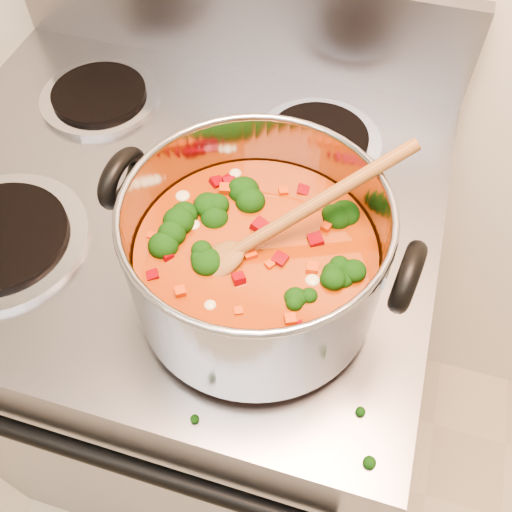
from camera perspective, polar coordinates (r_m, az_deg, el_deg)
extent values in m
cube|color=gray|center=(1.19, -5.85, -8.36)|extent=(0.75, 0.65, 0.92)
cube|color=gray|center=(0.98, -2.12, 22.77)|extent=(0.75, 0.03, 0.16)
cylinder|color=black|center=(0.78, -17.07, -18.16)|extent=(0.64, 0.02, 0.02)
cylinder|color=#A5A5AD|center=(0.81, -24.16, 1.50)|extent=(0.23, 0.23, 0.01)
cylinder|color=#A5A5AD|center=(0.68, 0.68, -5.10)|extent=(0.23, 0.23, 0.01)
cylinder|color=black|center=(0.68, 0.69, -4.76)|extent=(0.18, 0.18, 0.01)
cylinder|color=#A5A5AD|center=(0.97, -15.34, 15.06)|extent=(0.19, 0.19, 0.01)
cylinder|color=black|center=(0.97, -15.45, 15.42)|extent=(0.15, 0.15, 0.01)
cylinder|color=#A5A5AD|center=(0.87, 6.21, 11.31)|extent=(0.19, 0.19, 0.01)
cylinder|color=black|center=(0.86, 6.26, 11.70)|extent=(0.15, 0.15, 0.01)
cylinder|color=#93939A|center=(0.62, 0.00, 0.14)|extent=(0.28, 0.28, 0.15)
torus|color=#93939A|center=(0.56, 0.00, 4.60)|extent=(0.28, 0.28, 0.01)
cylinder|color=#92340D|center=(0.64, 0.00, -1.48)|extent=(0.26, 0.26, 0.09)
torus|color=black|center=(0.63, -13.20, 7.57)|extent=(0.03, 0.08, 0.08)
torus|color=black|center=(0.56, 14.92, -2.00)|extent=(0.03, 0.08, 0.08)
ellipsoid|color=black|center=(0.62, 10.57, 0.98)|extent=(0.04, 0.04, 0.03)
ellipsoid|color=black|center=(0.59, -2.64, -2.12)|extent=(0.04, 0.04, 0.03)
ellipsoid|color=black|center=(0.59, 8.92, -3.28)|extent=(0.04, 0.04, 0.03)
ellipsoid|color=black|center=(0.64, 2.22, 4.78)|extent=(0.04, 0.04, 0.03)
ellipsoid|color=black|center=(0.60, 5.48, -1.08)|extent=(0.04, 0.04, 0.03)
ellipsoid|color=black|center=(0.66, 0.18, 6.67)|extent=(0.04, 0.04, 0.03)
ellipsoid|color=black|center=(0.62, 8.59, 1.05)|extent=(0.04, 0.04, 0.03)
ellipsoid|color=black|center=(0.66, 5.56, 6.19)|extent=(0.04, 0.04, 0.03)
ellipsoid|color=black|center=(0.59, -3.99, -1.46)|extent=(0.04, 0.04, 0.03)
ellipsoid|color=black|center=(0.64, 9.59, 3.25)|extent=(0.04, 0.04, 0.03)
ellipsoid|color=maroon|center=(0.58, 5.28, -3.45)|extent=(0.01, 0.01, 0.01)
ellipsoid|color=maroon|center=(0.65, 0.94, 6.01)|extent=(0.01, 0.01, 0.01)
ellipsoid|color=maroon|center=(0.63, -1.57, 3.33)|extent=(0.01, 0.01, 0.01)
ellipsoid|color=maroon|center=(0.56, -5.49, -7.15)|extent=(0.01, 0.01, 0.01)
ellipsoid|color=maroon|center=(0.60, -8.72, -0.62)|extent=(0.01, 0.01, 0.01)
ellipsoid|color=maroon|center=(0.62, 9.27, 1.62)|extent=(0.01, 0.01, 0.01)
ellipsoid|color=maroon|center=(0.61, -1.74, 1.69)|extent=(0.01, 0.01, 0.01)
ellipsoid|color=maroon|center=(0.60, 6.82, -1.36)|extent=(0.01, 0.01, 0.01)
ellipsoid|color=maroon|center=(0.63, -3.39, 3.80)|extent=(0.01, 0.01, 0.01)
ellipsoid|color=maroon|center=(0.60, -3.81, -0.14)|extent=(0.01, 0.01, 0.01)
ellipsoid|color=maroon|center=(0.65, 3.25, 5.12)|extent=(0.01, 0.01, 0.01)
ellipsoid|color=maroon|center=(0.61, 9.41, -0.35)|extent=(0.01, 0.01, 0.01)
ellipsoid|color=maroon|center=(0.64, -6.97, 3.94)|extent=(0.01, 0.01, 0.01)
ellipsoid|color=red|center=(0.56, 5.14, -7.64)|extent=(0.01, 0.01, 0.01)
ellipsoid|color=red|center=(0.55, 2.72, -8.38)|extent=(0.01, 0.01, 0.01)
ellipsoid|color=red|center=(0.56, 1.76, -7.22)|extent=(0.01, 0.01, 0.01)
ellipsoid|color=red|center=(0.66, -2.96, 6.91)|extent=(0.01, 0.01, 0.01)
ellipsoid|color=red|center=(0.63, 10.27, 2.64)|extent=(0.01, 0.01, 0.01)
ellipsoid|color=red|center=(0.61, 7.31, 0.03)|extent=(0.01, 0.01, 0.01)
ellipsoid|color=red|center=(0.61, -6.54, 0.59)|extent=(0.01, 0.01, 0.01)
ellipsoid|color=red|center=(0.57, -7.99, -6.12)|extent=(0.01, 0.01, 0.01)
ellipsoid|color=red|center=(0.64, 5.05, 4.01)|extent=(0.01, 0.01, 0.01)
ellipsoid|color=red|center=(0.59, 8.70, -2.66)|extent=(0.01, 0.01, 0.01)
ellipsoid|color=beige|center=(0.60, 10.60, -1.30)|extent=(0.02, 0.02, 0.01)
ellipsoid|color=beige|center=(0.61, 6.60, 0.51)|extent=(0.02, 0.02, 0.01)
ellipsoid|color=beige|center=(0.55, -0.58, -8.38)|extent=(0.02, 0.02, 0.01)
ellipsoid|color=beige|center=(0.64, 5.98, 4.24)|extent=(0.02, 0.02, 0.01)
ellipsoid|color=beige|center=(0.63, 9.53, 2.35)|extent=(0.02, 0.02, 0.01)
ellipsoid|color=olive|center=(0.60, -3.96, -0.67)|extent=(0.08, 0.08, 0.04)
cylinder|color=olive|center=(0.59, 5.93, 5.17)|extent=(0.19, 0.16, 0.10)
ellipsoid|color=black|center=(0.78, -13.96, 3.21)|extent=(0.01, 0.01, 0.01)
ellipsoid|color=black|center=(0.65, 13.89, -14.79)|extent=(0.01, 0.01, 0.01)
ellipsoid|color=black|center=(0.62, 2.39, -17.15)|extent=(0.01, 0.01, 0.01)
ellipsoid|color=black|center=(0.62, 4.37, -19.26)|extent=(0.01, 0.01, 0.01)
ellipsoid|color=black|center=(0.79, 1.01, 6.35)|extent=(0.01, 0.01, 0.01)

